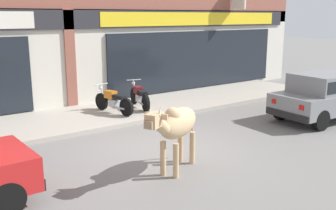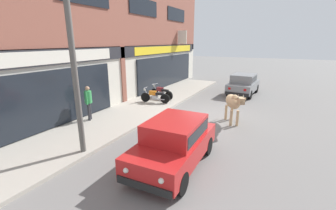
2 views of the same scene
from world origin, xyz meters
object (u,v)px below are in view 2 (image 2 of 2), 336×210
cow (233,102)px  pedestrian (88,99)px  car_0 (243,83)px  motorcycle_0 (155,96)px  motorcycle_1 (162,92)px  utility_pole (74,64)px  car_1 (175,140)px

cow → pedestrian: size_ratio=1.22×
cow → pedestrian: 6.62m
car_0 → motorcycle_0: car_0 is taller
motorcycle_1 → cow: bearing=-114.4°
car_0 → pedestrian: size_ratio=2.31×
motorcycle_0 → motorcycle_1: size_ratio=1.01×
car_0 → utility_pole: bearing=164.3°
car_1 → utility_pole: size_ratio=0.63×
cow → car_1: bearing=170.0°
motorcycle_1 → utility_pole: utility_pole is taller
pedestrian → cow: bearing=-64.0°
cow → motorcycle_1: cow is taller
car_0 → utility_pole: utility_pole is taller
motorcycle_0 → motorcycle_1: (1.08, 0.15, 0.00)m
car_1 → pedestrian: (1.60, 5.16, 0.29)m
motorcycle_0 → utility_pole: 7.01m
pedestrian → utility_pole: bearing=-138.2°
cow → car_1: 4.58m
car_0 → pedestrian: pedestrian is taller
motorcycle_1 → pedestrian: bearing=169.1°
pedestrian → motorcycle_0: bearing=-15.7°
car_1 → pedestrian: size_ratio=2.28×
cow → utility_pole: (-5.30, 3.81, 2.02)m
car_1 → utility_pole: bearing=104.9°
car_0 → utility_pole: size_ratio=0.64×
car_0 → motorcycle_1: size_ratio=2.07×
cow → car_1: cow is taller
cow → pedestrian: bearing=116.0°
pedestrian → utility_pole: size_ratio=0.28×
motorcycle_0 → pedestrian: bearing=164.3°
car_0 → motorcycle_0: (-5.09, 4.25, -0.31)m
car_0 → car_1: (-10.75, 0.23, 0.00)m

